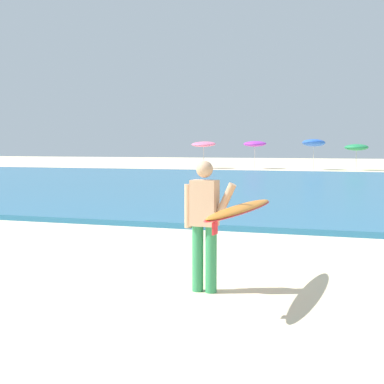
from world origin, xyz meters
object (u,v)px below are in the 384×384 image
at_px(beach_umbrella_3, 356,147).
at_px(beach_umbrella_0, 204,144).
at_px(surfer_with_board, 222,215).
at_px(beach_umbrella_2, 314,143).
at_px(beach_umbrella_1, 255,144).

bearing_deg(beach_umbrella_3, beach_umbrella_0, -179.41).
relative_size(surfer_with_board, beach_umbrella_2, 1.03).
relative_size(surfer_with_board, beach_umbrella_3, 1.25).
bearing_deg(beach_umbrella_1, surfer_with_board, -78.73).
relative_size(beach_umbrella_0, beach_umbrella_3, 1.14).
bearing_deg(beach_umbrella_3, beach_umbrella_2, -174.54).
height_order(surfer_with_board, beach_umbrella_3, beach_umbrella_3).
relative_size(surfer_with_board, beach_umbrella_1, 1.10).
xyz_separation_m(beach_umbrella_2, beach_umbrella_3, (3.30, 0.32, -0.36)).
bearing_deg(beach_umbrella_2, beach_umbrella_3, 5.46).
bearing_deg(surfer_with_board, beach_umbrella_0, 107.45).
bearing_deg(beach_umbrella_1, beach_umbrella_2, -7.58).
height_order(surfer_with_board, beach_umbrella_2, beach_umbrella_2).
bearing_deg(surfer_with_board, beach_umbrella_2, 94.26).
height_order(beach_umbrella_1, beach_umbrella_2, beach_umbrella_2).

